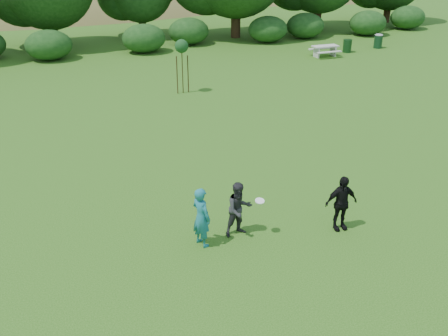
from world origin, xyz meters
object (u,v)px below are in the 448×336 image
at_px(sapling, 182,48).
at_px(trash_can_lidded, 378,41).
at_px(player_black, 341,203).
at_px(player_teal, 201,217).
at_px(picnic_table, 325,49).
at_px(player_grey, 239,209).
at_px(trash_can_near, 347,46).

height_order(sapling, trash_can_lidded, sapling).
bearing_deg(player_black, player_teal, 174.88).
height_order(player_teal, picnic_table, player_teal).
height_order(player_teal, sapling, sapling).
height_order(player_teal, player_grey, player_teal).
bearing_deg(picnic_table, trash_can_lidded, 12.17).
xyz_separation_m(player_black, trash_can_near, (12.98, 20.07, -0.40)).
bearing_deg(player_black, trash_can_lidded, 55.26).
relative_size(player_teal, sapling, 0.62).
bearing_deg(sapling, trash_can_lidded, 19.72).
distance_m(player_teal, player_black, 4.08).
relative_size(player_black, trash_can_near, 1.88).
bearing_deg(trash_can_lidded, player_grey, -133.46).
bearing_deg(trash_can_near, trash_can_lidded, 8.76).
xyz_separation_m(player_teal, trash_can_near, (17.02, 19.49, -0.43)).
distance_m(sapling, trash_can_lidded, 17.71).
relative_size(player_grey, trash_can_near, 1.83).
bearing_deg(sapling, player_teal, -103.49).
distance_m(player_black, picnic_table, 22.22).
distance_m(player_teal, trash_can_lidded, 28.20).
bearing_deg(trash_can_near, sapling, -158.10).
height_order(trash_can_near, trash_can_lidded, trash_can_lidded).
xyz_separation_m(trash_can_near, sapling, (-13.66, -5.49, 1.97)).
xyz_separation_m(player_teal, player_black, (4.04, -0.58, -0.03)).
bearing_deg(sapling, picnic_table, 22.88).
distance_m(player_black, trash_can_lidded, 25.96).
bearing_deg(picnic_table, sapling, -157.12).
distance_m(trash_can_near, trash_can_lidded, 2.95).
xyz_separation_m(player_grey, player_black, (2.88, -0.71, 0.02)).
xyz_separation_m(player_grey, sapling, (2.20, 13.87, 1.60)).
height_order(player_teal, trash_can_near, player_teal).
relative_size(picnic_table, trash_can_lidded, 1.71).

